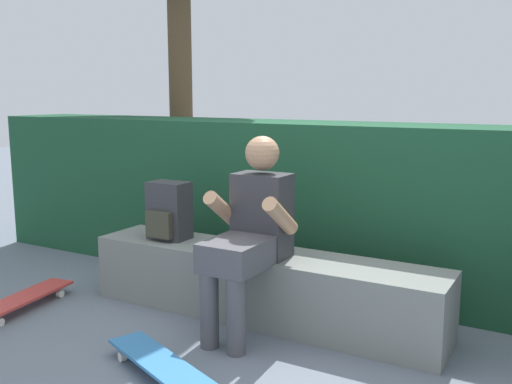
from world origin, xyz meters
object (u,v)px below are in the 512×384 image
(bench_main, at_px, (261,285))
(person_skater, at_px, (250,229))
(skateboard_near_person, at_px, (159,363))
(backpack_on_bench, at_px, (168,211))
(skateboard_beside_bench, at_px, (23,299))

(bench_main, height_order, person_skater, person_skater)
(person_skater, height_order, skateboard_near_person, person_skater)
(bench_main, xyz_separation_m, person_skater, (0.05, -0.21, 0.42))
(bench_main, bearing_deg, backpack_on_bench, -179.26)
(skateboard_near_person, bearing_deg, person_skater, 81.19)
(skateboard_near_person, distance_m, backpack_on_bench, 1.28)
(bench_main, bearing_deg, person_skater, -77.70)
(skateboard_near_person, xyz_separation_m, backpack_on_bench, (-0.66, 0.94, 0.56))
(person_skater, xyz_separation_m, skateboard_beside_bench, (-1.52, -0.46, -0.57))
(skateboard_beside_bench, distance_m, backpack_on_bench, 1.14)
(bench_main, relative_size, person_skater, 2.00)
(skateboard_near_person, distance_m, skateboard_beside_bench, 1.43)
(skateboard_near_person, relative_size, backpack_on_bench, 2.04)
(person_skater, bearing_deg, backpack_on_bench, 165.33)
(skateboard_beside_bench, bearing_deg, person_skater, 16.73)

